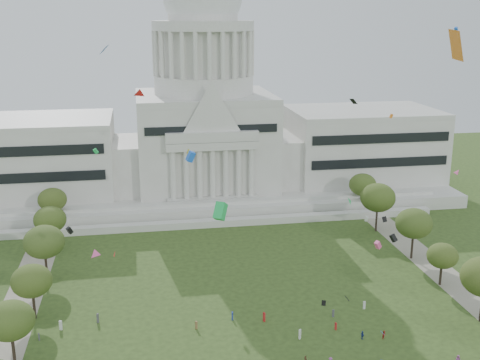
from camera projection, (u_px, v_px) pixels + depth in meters
capitol at (205, 130)px, 198.71m from camera, size 160.00×64.50×91.30m
path_left at (11, 329)px, 117.47m from camera, size 8.00×160.00×0.04m
path_right at (465, 292)px, 133.16m from camera, size 8.00×160.00×0.04m
row_tree_l_2 at (10, 321)px, 103.62m from camera, size 8.42×8.42×11.97m
row_tree_l_3 at (32, 281)px, 119.63m from camera, size 8.12×8.12×11.55m
row_tree_r_3 at (442, 256)px, 134.94m from camera, size 7.01×7.01×9.98m
row_tree_l_4 at (44, 242)px, 136.88m from camera, size 9.29×9.29×13.21m
row_tree_r_4 at (414, 223)px, 149.18m from camera, size 9.19×9.19×13.06m
row_tree_l_5 at (50, 220)px, 154.61m from camera, size 8.33×8.33×11.85m
row_tree_r_5 at (378, 198)px, 167.93m from camera, size 9.82×9.82×13.96m
row_tree_l_6 at (52, 200)px, 171.59m from camera, size 8.19×8.19×11.64m
row_tree_r_6 at (363, 185)px, 185.75m from camera, size 8.42×8.42×11.97m
person_0 at (458, 360)px, 105.35m from camera, size 1.10×1.11×1.94m
person_2 at (384, 335)px, 113.96m from camera, size 0.94×0.92×1.68m
person_4 at (305, 360)px, 105.83m from camera, size 0.77×1.05×1.61m
person_10 at (362, 335)px, 113.75m from camera, size 0.76×1.09×1.68m
distant_crowd at (209, 355)px, 107.10m from camera, size 65.58×35.78×1.95m
kite_swarm at (305, 223)px, 91.51m from camera, size 87.32×107.22×63.30m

